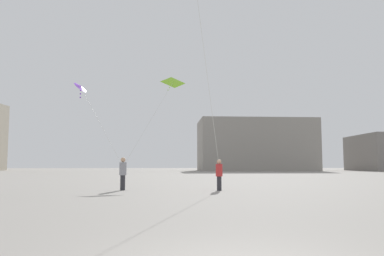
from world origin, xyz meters
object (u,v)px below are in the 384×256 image
Objects in this scene: person_in_red at (219,173)px; kite_violet_diamond at (81,87)px; person_in_grey at (123,172)px; building_centre_hall at (255,145)px; kite_lime_delta at (172,83)px.

kite_violet_diamond is (-8.56, 3.64, 5.47)m from person_in_red.
kite_violet_diamond is at bearing 127.12° from person_in_grey.
building_centre_hall reaches higher than person_in_red.
person_in_grey is at bearing -104.67° from kite_lime_delta.
person_in_red is 0.07× the size of building_centre_hall.
person_in_red is at bearing -103.20° from building_centre_hall.
person_in_red is 13.02m from kite_lime_delta.
person_in_red is at bearing -23.05° from kite_violet_diamond.
kite_lime_delta reaches higher than person_in_red.
person_in_grey is 0.33× the size of kite_violet_diamond.
kite_lime_delta is at bearing 13.06° from person_in_red.
person_in_grey is 69.25m from building_centre_hall.
person_in_red is 0.31× the size of kite_violet_diamond.
person_in_grey is 0.07× the size of building_centre_hall.
building_centre_hall is (20.90, 65.85, 4.77)m from person_in_grey.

